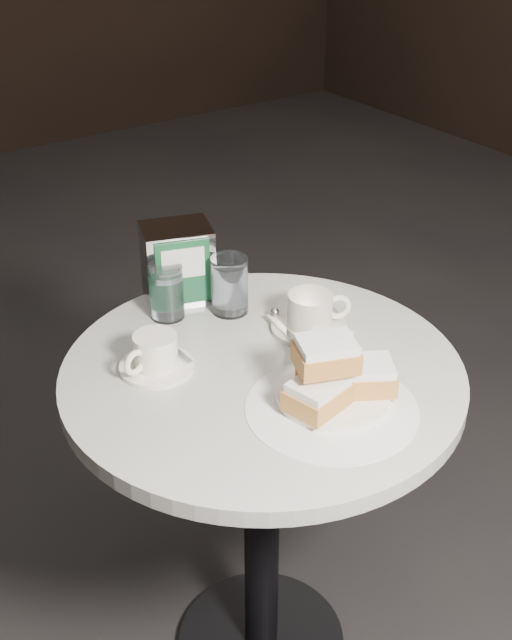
% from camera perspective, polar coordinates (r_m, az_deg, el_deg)
% --- Properties ---
extents(cafe_table, '(0.70, 0.70, 0.74)m').
position_cam_1_polar(cafe_table, '(1.51, 0.44, -9.58)').
color(cafe_table, black).
rests_on(cafe_table, ground).
extents(sugar_spill, '(0.33, 0.33, 0.00)m').
position_cam_1_polar(sugar_spill, '(1.30, 5.39, -6.27)').
color(sugar_spill, white).
rests_on(sugar_spill, cafe_table).
extents(beignet_plate, '(0.21, 0.20, 0.12)m').
position_cam_1_polar(beignet_plate, '(1.29, 5.54, -4.01)').
color(beignet_plate, white).
rests_on(beignet_plate, cafe_table).
extents(coffee_cup_left, '(0.16, 0.16, 0.07)m').
position_cam_1_polar(coffee_cup_left, '(1.38, -7.18, -2.48)').
color(coffee_cup_left, white).
rests_on(coffee_cup_left, cafe_table).
extents(coffee_cup_right, '(0.19, 0.19, 0.07)m').
position_cam_1_polar(coffee_cup_right, '(1.48, 3.91, 0.38)').
color(coffee_cup_right, silver).
rests_on(coffee_cup_right, cafe_table).
extents(water_glass_left, '(0.08, 0.08, 0.10)m').
position_cam_1_polar(water_glass_left, '(1.52, -6.38, 1.93)').
color(water_glass_left, white).
rests_on(water_glass_left, cafe_table).
extents(water_glass_right, '(0.09, 0.09, 0.11)m').
position_cam_1_polar(water_glass_right, '(1.53, -1.89, 2.45)').
color(water_glass_right, white).
rests_on(water_glass_right, cafe_table).
extents(napkin_dispenser, '(0.16, 0.14, 0.15)m').
position_cam_1_polar(napkin_dispenser, '(1.57, -5.59, 4.06)').
color(napkin_dispenser, silver).
rests_on(napkin_dispenser, cafe_table).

